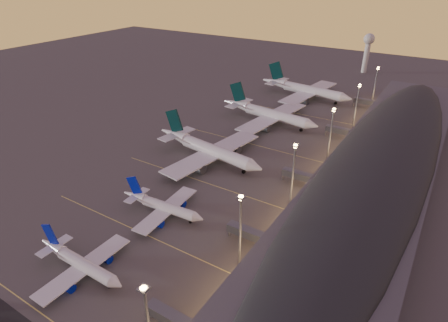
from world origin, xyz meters
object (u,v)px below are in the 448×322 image
airliner_narrow_north (162,206)px  airliner_wide_far (304,90)px  baggage_tug_b (164,311)px  airliner_narrow_south (79,263)px  radar_tower (368,46)px  airliner_wide_mid (268,114)px  airliner_wide_near (207,149)px

airliner_narrow_north → airliner_wide_far: 159.88m
airliner_wide_far → baggage_tug_b: size_ratio=17.62×
airliner_narrow_south → radar_tower: size_ratio=1.11×
airliner_wide_far → airliner_narrow_south: bearing=-81.5°
airliner_wide_mid → radar_tower: 150.04m
airliner_narrow_south → airliner_narrow_north: 36.47m
airliner_wide_near → airliner_narrow_north: bearing=-68.4°
airliner_narrow_south → radar_tower: (13.83, 288.58, 18.54)m
radar_tower → airliner_wide_far: bearing=-101.3°
airliner_narrow_south → airliner_wide_mid: bearing=92.7°
radar_tower → airliner_wide_near: bearing=-96.4°
radar_tower → baggage_tug_b: (17.86, -287.00, -21.35)m
airliner_narrow_north → airliner_wide_far: bearing=88.6°
airliner_narrow_north → airliner_wide_mid: bearing=90.3°
airliner_narrow_south → radar_tower: 289.50m
airliner_wide_mid → baggage_tug_b: bearing=-68.0°
airliner_narrow_north → baggage_tug_b: (30.03, -34.85, -2.83)m
airliner_wide_near → airliner_wide_mid: bearing=94.7°
airliner_narrow_south → baggage_tug_b: bearing=3.2°
airliner_narrow_north → airliner_wide_near: bearing=99.7°
airliner_narrow_north → baggage_tug_b: size_ratio=9.27×
airliner_wide_mid → radar_tower: radar_tower is taller
airliner_narrow_south → airliner_wide_near: bearing=96.8°
baggage_tug_b → radar_tower: bearing=54.5°
airliner_wide_far → baggage_tug_b: 198.02m
airliner_wide_mid → baggage_tug_b: 144.18m
airliner_wide_far → baggage_tug_b: airliner_wide_far is taller
airliner_narrow_south → airliner_wide_mid: (-5.73, 140.74, 2.02)m
radar_tower → airliner_narrow_north: bearing=-92.8°
airliner_narrow_south → airliner_wide_near: 83.18m
airliner_narrow_north → radar_tower: bearing=83.5°
airliner_wide_mid → airliner_wide_far: airliner_wide_far is taller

